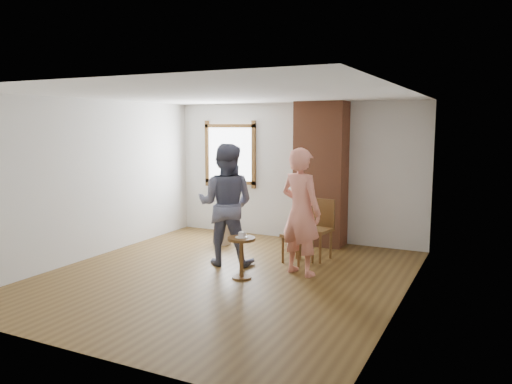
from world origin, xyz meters
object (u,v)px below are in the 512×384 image
dining_chair_right (301,232)px  stoneware_crock (222,233)px  person_pink (301,212)px  side_table (241,251)px  dining_chair_left (318,225)px  man (226,204)px

dining_chair_right → stoneware_crock: bearing=-176.1°
stoneware_crock → person_pink: bearing=-29.5°
stoneware_crock → dining_chair_right: bearing=-16.5°
stoneware_crock → side_table: bearing=-52.6°
dining_chair_right → dining_chair_left: bearing=85.5°
dining_chair_right → man: 1.27m
dining_chair_left → man: 1.58m
side_table → man: 0.99m
stoneware_crock → man: 1.52m
person_pink → side_table: bearing=58.7°
stoneware_crock → dining_chair_left: bearing=-4.9°
side_table → person_pink: size_ratio=0.32×
side_table → person_pink: person_pink is taller
side_table → dining_chair_left: bearing=68.0°
stoneware_crock → person_pink: person_pink is taller
man → stoneware_crock: bearing=-70.6°
man → dining_chair_left: bearing=-154.8°
dining_chair_left → dining_chair_right: bearing=-106.1°
dining_chair_left → person_pink: 1.02m
stoneware_crock → man: (0.71, -1.11, 0.75)m
dining_chair_left → person_pink: size_ratio=0.52×
dining_chair_right → person_pink: 0.77m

